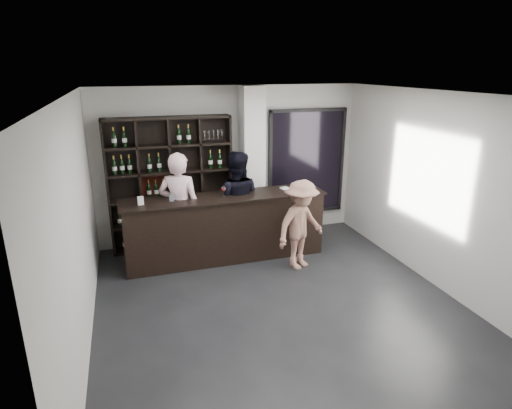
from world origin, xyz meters
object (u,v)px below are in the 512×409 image
object	(u,v)px
wine_shelf	(171,184)
taster_black	(236,203)
tasting_counter	(226,228)
customer	(301,225)
taster_pink	(180,209)

from	to	relation	value
wine_shelf	taster_black	xyz separation A→B (m)	(1.05, -0.58, -0.28)
wine_shelf	tasting_counter	bearing A→B (deg)	-45.53
tasting_counter	customer	distance (m)	1.32
taster_black	customer	bearing A→B (deg)	150.22
taster_pink	taster_black	bearing A→B (deg)	-147.68
taster_pink	customer	world-z (taller)	taster_pink
wine_shelf	taster_black	size ratio (longest dim) A/B	1.30
tasting_counter	taster_black	distance (m)	0.49
customer	taster_pink	bearing A→B (deg)	132.89
tasting_counter	wine_shelf	bearing A→B (deg)	133.92
wine_shelf	taster_pink	size ratio (longest dim) A/B	1.26
wine_shelf	taster_black	bearing A→B (deg)	-28.96
wine_shelf	customer	bearing A→B (deg)	-38.57
wine_shelf	customer	distance (m)	2.47
taster_black	customer	size ratio (longest dim) A/B	1.23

